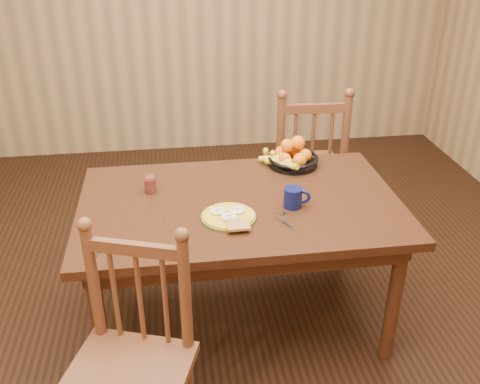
{
  "coord_description": "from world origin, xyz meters",
  "views": [
    {
      "loc": [
        -0.33,
        -2.32,
        2.04
      ],
      "look_at": [
        0.0,
        0.0,
        0.8
      ],
      "focal_mm": 40.0,
      "sensor_mm": 36.0,
      "label": 1
    }
  ],
  "objects": [
    {
      "name": "room",
      "position": [
        0.0,
        0.0,
        1.35
      ],
      "size": [
        4.52,
        5.02,
        2.72
      ],
      "color": "black",
      "rests_on": "ground"
    },
    {
      "name": "chair_near",
      "position": [
        -0.54,
        -0.78,
        0.49
      ],
      "size": [
        0.58,
        0.56,
        1.01
      ],
      "rotation": [
        0.0,
        0.0,
        -0.33
      ],
      "color": "#4D2A17",
      "rests_on": "ground"
    },
    {
      "name": "dining_table",
      "position": [
        0.0,
        0.0,
        0.67
      ],
      "size": [
        1.6,
        1.0,
        0.75
      ],
      "color": "black",
      "rests_on": "ground"
    },
    {
      "name": "breakfast_plate",
      "position": [
        -0.08,
        -0.17,
        0.76
      ],
      "size": [
        0.26,
        0.29,
        0.04
      ],
      "color": "#59601E",
      "rests_on": "dining_table"
    },
    {
      "name": "chair_far",
      "position": [
        0.55,
        0.79,
        0.53
      ],
      "size": [
        0.52,
        0.49,
        1.09
      ],
      "rotation": [
        0.0,
        0.0,
        3.09
      ],
      "color": "#4D2A17",
      "rests_on": "ground"
    },
    {
      "name": "spoon",
      "position": [
        -0.67,
        -0.33,
        0.75
      ],
      "size": [
        0.05,
        0.16,
        0.01
      ],
      "rotation": [
        0.0,
        0.0,
        -0.29
      ],
      "color": "silver",
      "rests_on": "dining_table"
    },
    {
      "name": "fruit_bowl",
      "position": [
        0.35,
        0.38,
        0.8
      ],
      "size": [
        0.32,
        0.32,
        0.17
      ],
      "color": "black",
      "rests_on": "dining_table"
    },
    {
      "name": "juice_glass",
      "position": [
        -0.44,
        0.16,
        0.79
      ],
      "size": [
        0.06,
        0.06,
        0.09
      ],
      "color": "silver",
      "rests_on": "dining_table"
    },
    {
      "name": "fork",
      "position": [
        0.17,
        -0.21,
        0.75
      ],
      "size": [
        0.07,
        0.18,
        0.0
      ],
      "rotation": [
        0.0,
        0.0,
        0.45
      ],
      "color": "silver",
      "rests_on": "dining_table"
    },
    {
      "name": "coffee_mug",
      "position": [
        0.25,
        -0.09,
        0.8
      ],
      "size": [
        0.13,
        0.09,
        0.1
      ],
      "color": "#0A113C",
      "rests_on": "dining_table"
    }
  ]
}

